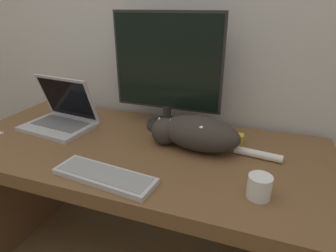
% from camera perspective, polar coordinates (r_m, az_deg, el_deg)
% --- Properties ---
extents(wall_back, '(6.40, 0.06, 2.60)m').
position_cam_1_polar(wall_back, '(1.49, 0.35, 22.94)').
color(wall_back, silver).
rests_on(wall_back, ground_plane).
extents(desk, '(1.63, 0.73, 0.75)m').
position_cam_1_polar(desk, '(1.31, -5.97, -9.73)').
color(desk, brown).
rests_on(desk, ground_plane).
extents(monitor, '(0.52, 0.20, 0.55)m').
position_cam_1_polar(monitor, '(1.33, -0.19, 11.14)').
color(monitor, '#282828').
rests_on(monitor, desk).
extents(laptop, '(0.35, 0.28, 0.25)m').
position_cam_1_polar(laptop, '(1.50, -20.88, 1.66)').
color(laptop, '#B7B7BC').
rests_on(laptop, desk).
extents(external_keyboard, '(0.39, 0.16, 0.02)m').
position_cam_1_polar(external_keyboard, '(1.03, -12.56, -9.92)').
color(external_keyboard, '#BCBCC1').
rests_on(external_keyboard, desk).
extents(cat, '(0.55, 0.22, 0.14)m').
position_cam_1_polar(cat, '(1.19, 5.63, -1.31)').
color(cat, '#332D28').
rests_on(cat, desk).
extents(coffee_mug, '(0.08, 0.08, 0.08)m').
position_cam_1_polar(coffee_mug, '(0.95, 18.07, -11.66)').
color(coffee_mug, white).
rests_on(coffee_mug, desk).
extents(small_toy, '(0.04, 0.04, 0.04)m').
position_cam_1_polar(small_toy, '(1.29, 14.17, -2.49)').
color(small_toy, gold).
rests_on(small_toy, desk).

